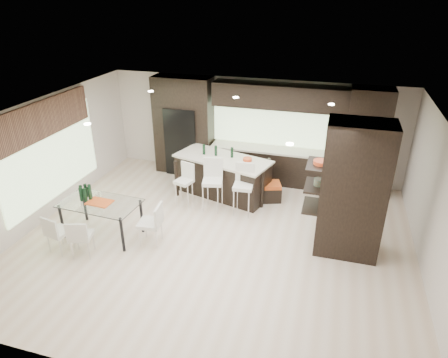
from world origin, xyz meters
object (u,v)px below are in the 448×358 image
(chair_far, at_px, (60,234))
(stool_left, at_px, (184,189))
(floor_vase, at_px, (333,208))
(dining_table, at_px, (102,219))
(kitchen_island, at_px, (223,176))
(stool_right, at_px, (243,195))
(stool_mid, at_px, (213,190))
(chair_end, at_px, (150,226))
(bench, at_px, (256,192))
(chair_near, at_px, (82,238))

(chair_far, bearing_deg, stool_left, 66.35)
(floor_vase, relative_size, chair_far, 1.44)
(floor_vase, height_order, dining_table, floor_vase)
(kitchen_island, bearing_deg, stool_right, -32.53)
(stool_mid, xyz_separation_m, stool_right, (0.73, 0.01, -0.01))
(stool_mid, height_order, floor_vase, floor_vase)
(kitchen_island, xyz_separation_m, stool_right, (0.73, -0.83, -0.01))
(stool_left, distance_m, chair_far, 2.99)
(chair_end, bearing_deg, chair_far, 108.23)
(stool_left, height_order, stool_right, stool_right)
(bench, distance_m, chair_near, 4.25)
(kitchen_island, distance_m, chair_end, 2.66)
(kitchen_island, height_order, stool_mid, stool_mid)
(stool_mid, xyz_separation_m, chair_far, (-2.43, -2.43, -0.12))
(stool_mid, height_order, chair_far, stool_mid)
(dining_table, bearing_deg, chair_far, -120.89)
(stool_left, height_order, stool_mid, stool_mid)
(bench, relative_size, floor_vase, 1.09)
(chair_near, bearing_deg, stool_mid, 35.25)
(floor_vase, bearing_deg, dining_table, -161.84)
(kitchen_island, bearing_deg, dining_table, -111.17)
(stool_left, height_order, bench, stool_left)
(stool_left, distance_m, chair_near, 2.74)
(kitchen_island, distance_m, chair_near, 3.80)
(stool_right, height_order, chair_end, stool_right)
(stool_right, height_order, chair_near, stool_right)
(floor_vase, relative_size, chair_end, 1.33)
(stool_mid, relative_size, stool_right, 1.03)
(kitchen_island, bearing_deg, chair_end, -91.62)
(chair_end, bearing_deg, stool_mid, -31.84)
(kitchen_island, xyz_separation_m, floor_vase, (2.76, -1.00, 0.05))
(kitchen_island, distance_m, bench, 0.95)
(chair_far, distance_m, chair_end, 1.78)
(kitchen_island, xyz_separation_m, chair_far, (-2.43, -3.27, -0.12))
(stool_left, bearing_deg, chair_far, -106.91)
(stool_right, height_order, chair_far, stool_right)
(stool_left, bearing_deg, chair_end, -74.83)
(dining_table, distance_m, chair_near, 0.74)
(stool_right, bearing_deg, kitchen_island, 126.90)
(floor_vase, bearing_deg, stool_mid, 176.74)
(floor_vase, bearing_deg, bench, 154.21)
(stool_right, xyz_separation_m, bench, (0.17, 0.73, -0.26))
(kitchen_island, height_order, floor_vase, floor_vase)
(chair_far, height_order, chair_end, chair_end)
(bench, relative_size, chair_far, 1.56)
(stool_mid, distance_m, chair_end, 1.87)
(stool_mid, xyz_separation_m, chair_near, (-1.92, -2.43, -0.13))
(stool_left, bearing_deg, chair_near, -98.13)
(stool_mid, bearing_deg, stool_left, 165.12)
(stool_mid, xyz_separation_m, chair_end, (-0.80, -1.69, -0.09))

